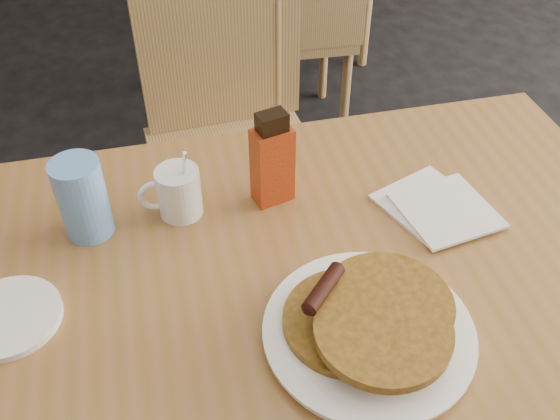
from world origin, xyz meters
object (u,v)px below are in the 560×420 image
at_px(pancake_plate, 370,326).
at_px(coffee_mug, 177,192).
at_px(chair_main_far, 229,111).
at_px(chair_neighbor_near, 305,17).
at_px(blue_tumbler, 82,198).
at_px(syrup_bottle, 272,161).
at_px(main_table, 297,298).

xyz_separation_m(pancake_plate, coffee_mug, (-0.23, 0.32, 0.02)).
relative_size(chair_main_far, chair_neighbor_near, 1.15).
xyz_separation_m(coffee_mug, blue_tumbler, (-0.15, -0.01, 0.02)).
height_order(pancake_plate, blue_tumbler, blue_tumbler).
relative_size(chair_neighbor_near, syrup_bottle, 4.68).
xyz_separation_m(chair_main_far, blue_tumbler, (-0.32, -0.58, 0.25)).
bearing_deg(main_table, coffee_mug, 128.24).
height_order(main_table, syrup_bottle, syrup_bottle).
relative_size(chair_main_far, pancake_plate, 3.17).
relative_size(chair_main_far, coffee_mug, 6.79).
distance_m(main_table, coffee_mug, 0.27).
bearing_deg(syrup_bottle, coffee_mug, 165.30).
height_order(main_table, chair_neighbor_near, chair_neighbor_near).
bearing_deg(main_table, blue_tumbler, 148.46).
relative_size(syrup_bottle, blue_tumbler, 1.26).
height_order(main_table, blue_tumbler, blue_tumbler).
height_order(chair_neighbor_near, syrup_bottle, syrup_bottle).
distance_m(pancake_plate, blue_tumbler, 0.50).
bearing_deg(chair_main_far, syrup_bottle, -94.73).
height_order(chair_main_far, coffee_mug, chair_main_far).
bearing_deg(chair_neighbor_near, coffee_mug, -111.20).
distance_m(main_table, chair_neighbor_near, 1.50).
bearing_deg(blue_tumbler, coffee_mug, 4.18).
xyz_separation_m(syrup_bottle, blue_tumbler, (-0.32, -0.01, -0.01)).
xyz_separation_m(chair_main_far, coffee_mug, (-0.17, -0.57, 0.23)).
distance_m(chair_neighbor_near, blue_tumbler, 1.47).
relative_size(chair_main_far, blue_tumbler, 6.78).
distance_m(chair_neighbor_near, pancake_plate, 1.61).
bearing_deg(blue_tumbler, chair_main_far, 60.87).
xyz_separation_m(main_table, chair_main_far, (0.01, 0.77, -0.14)).
distance_m(chair_main_far, blue_tumbler, 0.71).
bearing_deg(main_table, syrup_bottle, 88.27).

